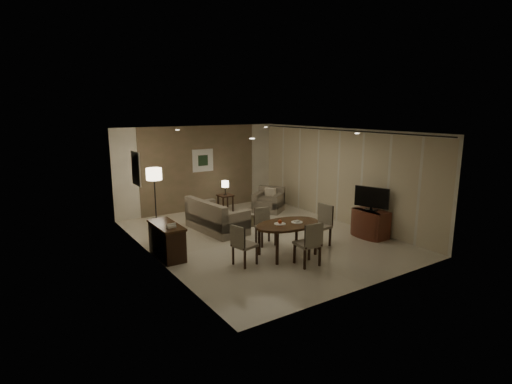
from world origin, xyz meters
TOP-DOWN VIEW (x-y plane):
  - room_shell at (0.00, 0.40)m, footprint 5.50×7.00m
  - taupe_accent at (0.00, 3.48)m, footprint 3.96×0.03m
  - curtain_wall at (2.68, 0.00)m, footprint 0.08×6.70m
  - curtain_rod at (2.68, 0.00)m, footprint 0.03×6.80m
  - art_back_frame at (0.10, 3.46)m, footprint 0.72×0.03m
  - art_back_canvas at (0.10, 3.44)m, footprint 0.34×0.01m
  - art_left_frame at (-2.72, 1.20)m, footprint 0.03×0.60m
  - art_left_canvas at (-2.71, 1.20)m, footprint 0.01×0.46m
  - downlight_nl at (-1.40, -1.80)m, footprint 0.10×0.10m
  - downlight_nr at (1.40, -1.80)m, footprint 0.10×0.10m
  - downlight_fl at (-1.40, 1.80)m, footprint 0.10×0.10m
  - downlight_fr at (1.40, 1.80)m, footprint 0.10×0.10m
  - console_desk at (-2.49, 0.00)m, footprint 0.48×1.20m
  - telephone at (-2.49, -0.30)m, footprint 0.20×0.14m
  - tv_cabinet at (2.40, -1.50)m, footprint 0.48×0.90m
  - flat_tv at (2.38, -1.50)m, footprint 0.36×0.85m
  - dining_table at (-0.18, -1.36)m, footprint 1.56×0.97m
  - chair_near at (-0.19, -2.05)m, footprint 0.50×0.50m
  - chair_far at (-0.20, -0.52)m, footprint 0.49×0.49m
  - chair_left at (-1.28, -1.33)m, footprint 0.51×0.51m
  - chair_right at (0.82, -1.28)m, footprint 0.52×0.52m
  - plate_a at (-0.36, -1.31)m, footprint 0.26×0.26m
  - plate_b at (0.04, -1.41)m, footprint 0.26×0.26m
  - fruit_apple at (-0.36, -1.31)m, footprint 0.09×0.09m
  - napkin at (0.04, -1.41)m, footprint 0.12×0.08m
  - round_rug at (0.52, 1.46)m, footprint 1.24×1.24m
  - sofa at (-0.65, 1.13)m, footprint 1.90×1.10m
  - armchair at (1.68, 2.03)m, footprint 1.15×1.16m
  - side_table at (0.52, 2.76)m, footprint 0.43×0.43m
  - table_lamp at (0.52, 2.76)m, footprint 0.22×0.22m
  - floor_lamp at (-1.92, 2.31)m, footprint 0.42×0.42m

SIDE VIEW (x-z plane):
  - round_rug at x=0.52m, z-range 0.00..0.01m
  - side_table at x=0.52m, z-range 0.00..0.55m
  - tv_cabinet at x=2.40m, z-range 0.00..0.70m
  - dining_table at x=-0.18m, z-range 0.00..0.73m
  - console_desk at x=-2.49m, z-range 0.00..0.75m
  - armchair at x=1.68m, z-range 0.00..0.76m
  - sofa at x=-0.65m, z-range 0.00..0.85m
  - chair_far at x=-0.20m, z-range 0.00..0.88m
  - chair_left at x=-1.28m, z-range 0.00..0.88m
  - chair_near at x=-0.19m, z-range 0.00..0.95m
  - chair_right at x=0.82m, z-range 0.00..0.98m
  - plate_a at x=-0.36m, z-range 0.73..0.75m
  - plate_b at x=0.04m, z-range 0.73..0.75m
  - napkin at x=0.04m, z-range 0.75..0.78m
  - fruit_apple at x=-0.36m, z-range 0.75..0.84m
  - table_lamp at x=0.52m, z-range 0.55..1.05m
  - telephone at x=-2.49m, z-range 0.76..0.85m
  - floor_lamp at x=-1.92m, z-range 0.00..1.66m
  - flat_tv at x=2.38m, z-range 0.72..1.32m
  - curtain_wall at x=2.68m, z-range 0.03..2.61m
  - taupe_accent at x=0.00m, z-range 0.00..2.70m
  - room_shell at x=0.00m, z-range 0.00..2.70m
  - art_back_frame at x=0.10m, z-range 1.24..1.96m
  - art_back_canvas at x=0.10m, z-range 1.43..1.77m
  - art_left_frame at x=-2.72m, z-range 1.45..2.25m
  - art_left_canvas at x=-2.71m, z-range 1.53..2.17m
  - curtain_rod at x=2.68m, z-range 2.62..2.66m
  - downlight_nl at x=-1.40m, z-range 2.68..2.69m
  - downlight_nr at x=1.40m, z-range 2.68..2.69m
  - downlight_fl at x=-1.40m, z-range 2.68..2.69m
  - downlight_fr at x=1.40m, z-range 2.68..2.69m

